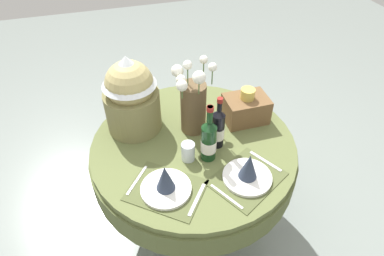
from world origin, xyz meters
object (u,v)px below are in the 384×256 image
Objects in this scene: place_setting_right at (248,172)px; tumbler_near_left at (188,152)px; flower_vase at (193,103)px; woven_basket_side_right at (246,108)px; wine_bottle_centre at (209,140)px; gift_tub_back_left at (131,92)px; dining_table at (193,158)px; wine_bottle_left at (218,128)px; place_setting_left at (166,184)px.

tumbler_near_left is (-0.24, 0.21, 0.00)m from place_setting_right.
place_setting_right is 0.98× the size of flower_vase.
woven_basket_side_right is at bearing 68.23° from place_setting_right.
flower_vase is 0.24m from wine_bottle_centre.
woven_basket_side_right is at bearing 27.77° from tumbler_near_left.
gift_tub_back_left reaches higher than wine_bottle_centre.
dining_table is 0.22m from tumbler_near_left.
woven_basket_side_right is at bearing 34.72° from wine_bottle_left.
place_setting_left is at bearing -128.12° from dining_table.
woven_basket_side_right is at bearing 16.90° from dining_table.
tumbler_near_left is at bearing -112.46° from flower_vase.
flower_vase reaches higher than wine_bottle_centre.
tumbler_near_left is at bearing 47.04° from place_setting_left.
dining_table is 2.65× the size of place_setting_left.
wine_bottle_left is at bearing -24.50° from dining_table.
woven_basket_side_right is (0.41, 0.21, 0.03)m from tumbler_near_left.
wine_bottle_centre is at bearing -47.63° from gift_tub_back_left.
flower_vase is 0.96× the size of gift_tub_back_left.
wine_bottle_left is 0.50m from gift_tub_back_left.
tumbler_near_left is (0.16, 0.17, 0.00)m from place_setting_left.
place_setting_right is 0.94× the size of gift_tub_back_left.
wine_bottle_centre is at bearing -72.22° from dining_table.
wine_bottle_left is 1.27× the size of woven_basket_side_right.
dining_table is 11.09× the size of tumbler_near_left.
wine_bottle_left is at bearing 17.39° from tumbler_near_left.
wine_bottle_left is at bearing 33.71° from place_setting_left.
place_setting_left reaches higher than dining_table.
place_setting_right is 0.25m from wine_bottle_centre.
gift_tub_back_left is at bearing 130.05° from place_setting_right.
wine_bottle_left is at bearing -35.02° from gift_tub_back_left.
tumbler_near_left is at bearing -162.61° from wine_bottle_left.
flower_vase is (0.03, 0.11, 0.31)m from dining_table.
wine_bottle_centre is 0.13m from tumbler_near_left.
place_setting_right is 0.28m from wine_bottle_left.
flower_vase is at bearing 119.06° from wine_bottle_left.
dining_table is 3.45× the size of wine_bottle_centre.
wine_bottle_left is 0.28m from woven_basket_side_right.
wine_bottle_centre reaches higher than wine_bottle_left.
flower_vase is 0.20m from wine_bottle_left.
gift_tub_back_left is at bearing 158.96° from flower_vase.
place_setting_right is 4.13× the size of tumbler_near_left.
gift_tub_back_left is (-0.40, 0.28, 0.12)m from wine_bottle_left.
wine_bottle_left is 0.11m from wine_bottle_centre.
gift_tub_back_left reaches higher than dining_table.
wine_bottle_centre reaches higher than place_setting_left.
flower_vase is 0.27m from tumbler_near_left.
place_setting_right is 0.46m from woven_basket_side_right.
place_setting_left is 1.30× the size of wine_bottle_centre.
dining_table is 2.68× the size of place_setting_right.
flower_vase is 1.77× the size of woven_basket_side_right.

